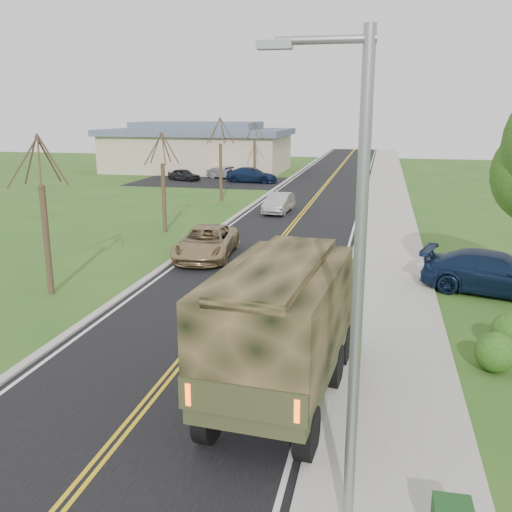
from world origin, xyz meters
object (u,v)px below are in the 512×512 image
(suv_champagne, at_px, (206,243))
(pickup_navy, at_px, (496,274))
(military_truck, at_px, (286,317))
(sedan_silver, at_px, (279,203))

(suv_champagne, distance_m, pickup_navy, 12.88)
(military_truck, height_order, suv_champagne, military_truck)
(sedan_silver, bearing_deg, pickup_navy, -51.09)
(suv_champagne, height_order, pickup_navy, pickup_navy)
(pickup_navy, bearing_deg, sedan_silver, 51.42)
(military_truck, xyz_separation_m, sedan_silver, (-4.82, 25.81, -1.37))
(suv_champagne, xyz_separation_m, sedan_silver, (1.17, 13.08, -0.06))
(sedan_silver, distance_m, pickup_navy, 19.64)
(military_truck, relative_size, pickup_navy, 1.33)
(suv_champagne, relative_size, pickup_navy, 0.97)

